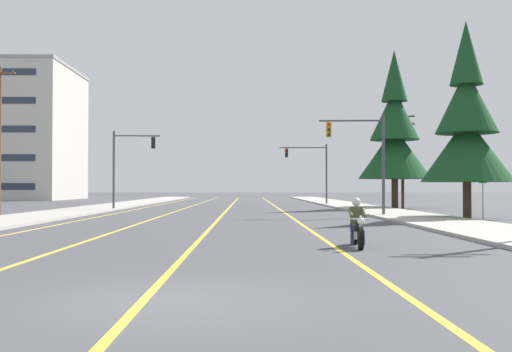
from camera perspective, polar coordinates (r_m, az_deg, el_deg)
The scene contains 15 objects.
ground_plane at distance 9.50m, azimuth -9.43°, elevation -11.85°, with size 400.00×400.00×0.00m, color #47474C.
lane_stripe_center at distance 54.28m, azimuth -2.52°, elevation -2.98°, with size 0.16×100.00×0.01m, color yellow.
lane_stripe_left at distance 54.52m, azimuth -6.40°, elevation -2.96°, with size 0.16×100.00×0.01m, color yellow.
lane_stripe_right at distance 54.32m, azimuth 1.94°, elevation -2.98°, with size 0.16×100.00×0.01m, color yellow.
lane_stripe_far_left at distance 55.00m, azimuth -10.24°, elevation -2.94°, with size 0.16×100.00×0.01m, color yellow.
sidewalk_kerb_right at distance 50.18m, azimuth 10.23°, elevation -3.04°, with size 4.40×110.00×0.14m, color #ADA89E.
sidewalk_kerb_left at distance 50.78m, azimuth -14.90°, elevation -3.00°, with size 4.40×110.00×0.14m, color #ADA89E.
motorcycle_with_rider at distance 17.90m, azimuth 9.73°, elevation -4.90°, with size 0.70×2.19×1.46m.
traffic_signal_near_right at distance 36.60m, azimuth 10.48°, elevation 2.46°, with size 3.98×0.40×6.20m.
traffic_signal_near_left at distance 47.61m, azimuth -12.34°, elevation 1.62°, with size 3.70×0.51×6.20m.
traffic_signal_mid_right at distance 60.55m, azimuth 5.50°, elevation 1.09°, with size 4.87×0.40×6.20m.
utility_pole_right_far at distance 51.89m, azimuth 13.95°, elevation 1.91°, with size 2.13×0.26×8.25m.
conifer_tree_right_verge_near at distance 35.44m, azimuth 19.64°, elevation 4.41°, with size 5.10×5.10×11.22m.
conifer_tree_right_verge_far at distance 51.69m, azimuth 13.21°, elevation 3.82°, with size 6.13×6.13×13.50m.
street_sign at distance 33.48m, azimuth 21.03°, elevation -1.51°, with size 0.44×0.07×2.40m.
Camera 1 is at (1.40, -9.23, 1.77)m, focal length 41.49 mm.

